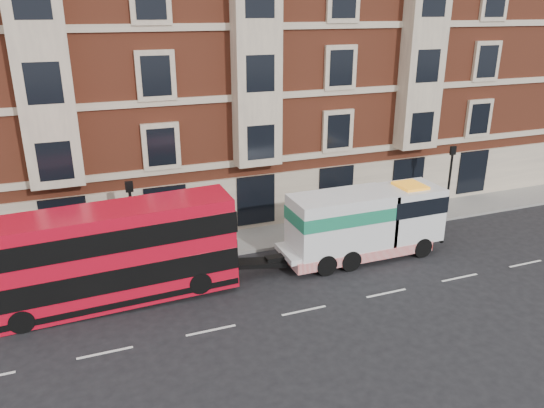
{
  "coord_description": "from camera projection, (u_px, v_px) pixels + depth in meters",
  "views": [
    {
      "loc": [
        -8.15,
        -17.4,
        11.89
      ],
      "look_at": [
        0.11,
        4.0,
        3.36
      ],
      "focal_mm": 35.0,
      "sensor_mm": 36.0,
      "label": 1
    }
  ],
  "objects": [
    {
      "name": "lamp_post_west",
      "position": [
        132.0,
        219.0,
        24.58
      ],
      "size": [
        0.35,
        0.15,
        4.35
      ],
      "color": "black",
      "rests_on": "sidewalk"
    },
    {
      "name": "sidewalk",
      "position": [
        247.0,
        240.0,
        28.65
      ],
      "size": [
        90.0,
        3.0,
        0.15
      ],
      "primitive_type": "cube",
      "color": "slate",
      "rests_on": "ground"
    },
    {
      "name": "tow_truck",
      "position": [
        362.0,
        223.0,
        26.22
      ],
      "size": [
        8.38,
        2.48,
        3.49
      ],
      "color": "silver",
      "rests_on": "ground"
    },
    {
      "name": "victorian_terrace",
      "position": [
        212.0,
        40.0,
        31.89
      ],
      "size": [
        45.0,
        12.0,
        20.4
      ],
      "color": "brown",
      "rests_on": "ground"
    },
    {
      "name": "lamp_post_east",
      "position": [
        450.0,
        177.0,
        30.65
      ],
      "size": [
        0.35,
        0.15,
        4.35
      ],
      "color": "black",
      "rests_on": "sidewalk"
    },
    {
      "name": "double_decker_bus",
      "position": [
        109.0,
        255.0,
        22.01
      ],
      "size": [
        10.47,
        2.4,
        4.24
      ],
      "color": "red",
      "rests_on": "ground"
    },
    {
      "name": "ground",
      "position": [
        304.0,
        311.0,
        22.11
      ],
      "size": [
        120.0,
        120.0,
        0.0
      ],
      "primitive_type": "plane",
      "color": "black",
      "rests_on": "ground"
    }
  ]
}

